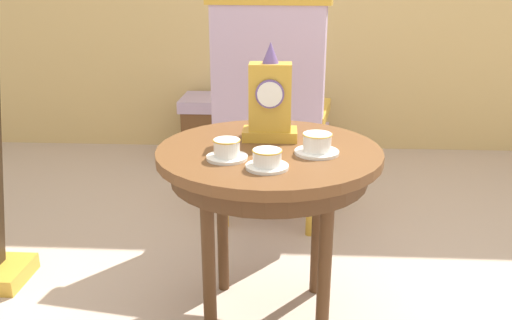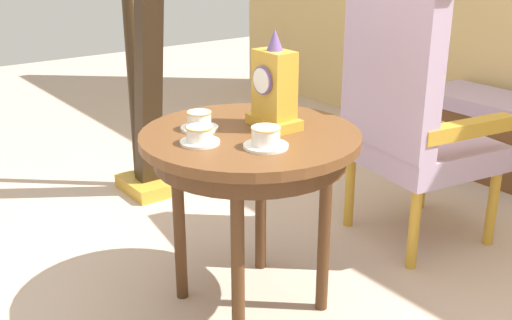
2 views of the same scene
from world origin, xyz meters
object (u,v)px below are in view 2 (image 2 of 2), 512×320
Objects in this scene: mantel_clock at (274,89)px; armchair at (409,113)px; teacup_right at (200,136)px; window_bench at (503,138)px; side_table at (250,153)px; teacup_center at (266,138)px; teacup_left at (199,121)px; harp at (144,63)px.

mantel_clock is 0.29× the size of armchair.
armchair reaches higher than teacup_right.
side_table is at bearing -84.10° from window_bench.
teacup_center reaches higher than teacup_right.
mantel_clock is 1.88m from window_bench.
side_table is 0.21m from teacup_left.
harp reaches higher than armchair.
teacup_left is at bearing -119.70° from mantel_clock.
teacup_center is at bearing 13.76° from teacup_left.
teacup_right is 1.04m from armchair.
side_table is 1.93m from window_bench.
side_table is 0.83m from armchair.
armchair is at bearing 29.63° from harp.
teacup_center is at bearing -18.69° from side_table.
side_table is at bearing 161.31° from teacup_center.
harp is at bearing 163.17° from teacup_left.
mantel_clock is at bearing -89.08° from armchair.
harp is at bearing -119.27° from window_bench.
side_table is 5.25× the size of teacup_center.
teacup_center reaches higher than side_table.
harp is (-1.13, -0.64, 0.10)m from armchair.
teacup_center is (0.16, -0.05, 0.11)m from side_table.
teacup_center is 0.08× the size of harp.
armchair is at bearing 90.70° from teacup_right.
teacup_left is at bearing -166.24° from teacup_center.
armchair reaches higher than teacup_left.
teacup_right is 2.14m from window_bench.
teacup_right is 0.21m from teacup_center.
mantel_clock is (-0.16, 0.15, 0.10)m from teacup_center.
side_table is 0.43× the size of harp.
teacup_left is at bearing -88.08° from window_bench.
side_table is 0.23m from mantel_clock.
side_table is 2.24× the size of mantel_clock.
mantel_clock is (0.13, 0.22, 0.11)m from teacup_left.
armchair reaches higher than teacup_center.
mantel_clock reaches higher than window_bench.
armchair is (-0.01, 0.83, -0.00)m from side_table.
teacup_right is 0.32m from mantel_clock.
harp is (-1.15, 0.39, -0.00)m from teacup_right.
mantel_clock reaches higher than teacup_center.
mantel_clock is 0.35× the size of window_bench.
teacup_left reaches higher than teacup_right.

